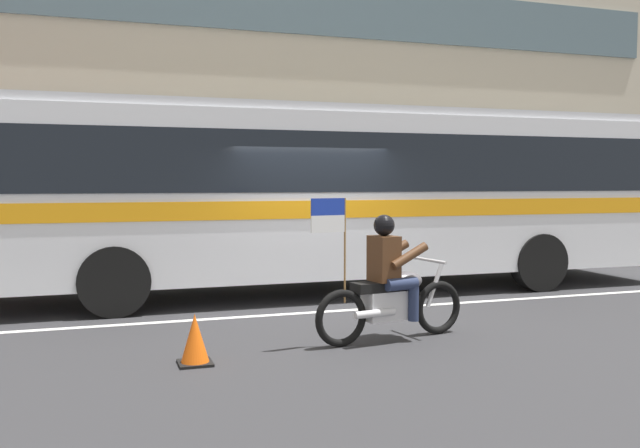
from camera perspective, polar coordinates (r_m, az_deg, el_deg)
The scene contains 8 objects.
ground_plane at distance 10.82m, azimuth -0.73°, elevation -6.87°, with size 60.00×60.00×0.00m, color #2B2B2D.
sidewalk_curb at distance 15.69m, azimuth -6.43°, elevation -3.34°, with size 28.00×3.80×0.15m, color gray.
lane_center_stripe at distance 10.26m, azimuth 0.30°, elevation -7.43°, with size 26.60×0.14×0.01m, color silver.
office_building_facade at distance 18.02m, azimuth -8.09°, elevation 12.17°, with size 28.00×0.89×9.30m.
transit_bus at distance 12.05m, azimuth 1.45°, elevation 3.21°, with size 12.50×2.64×3.22m.
motorcycle_with_rider at distance 8.40m, azimuth 5.96°, elevation -5.33°, with size 2.17×0.72×1.78m.
fire_hydrant at distance 14.46m, azimuth -23.78°, elevation -2.44°, with size 0.22×0.30×0.75m.
traffic_cone at distance 7.47m, azimuth -10.54°, elevation -9.69°, with size 0.36×0.36×0.55m.
Camera 1 is at (-3.24, -10.13, 1.97)m, focal length 37.82 mm.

